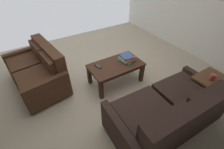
# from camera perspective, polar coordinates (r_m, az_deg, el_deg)

# --- Properties ---
(ground_plane) EXTENTS (5.22, 4.96, 0.01)m
(ground_plane) POSITION_cam_1_polar(r_m,az_deg,el_deg) (3.31, -3.85, -2.26)
(ground_plane) COLOR #B7A88E
(sofa_main) EXTENTS (1.75, 0.93, 0.84)m
(sofa_main) POSITION_cam_1_polar(r_m,az_deg,el_deg) (2.42, 20.69, -12.99)
(sofa_main) COLOR black
(sofa_main) RESTS_ON ground
(loveseat_near) EXTENTS (0.98, 1.47, 0.83)m
(loveseat_near) POSITION_cam_1_polar(r_m,az_deg,el_deg) (3.30, -25.51, 1.24)
(loveseat_near) COLOR black
(loveseat_near) RESTS_ON ground
(coffee_table) EXTENTS (1.04, 0.59, 0.45)m
(coffee_table) POSITION_cam_1_polar(r_m,az_deg,el_deg) (3.03, 1.45, 2.69)
(coffee_table) COLOR #3D2316
(coffee_table) RESTS_ON ground
(end_table) EXTENTS (0.52, 0.52, 0.59)m
(end_table) POSITION_cam_1_polar(r_m,az_deg,el_deg) (2.97, 33.44, -2.98)
(end_table) COLOR brown
(end_table) RESTS_ON ground
(coffee_mug) EXTENTS (0.10, 0.08, 0.10)m
(coffee_mug) POSITION_cam_1_polar(r_m,az_deg,el_deg) (2.86, 33.29, -0.78)
(coffee_mug) COLOR #B23F38
(coffee_mug) RESTS_ON end_table
(book_stack) EXTENTS (0.32, 0.35, 0.12)m
(book_stack) POSITION_cam_1_polar(r_m,az_deg,el_deg) (3.09, 5.56, 6.14)
(book_stack) COLOR #337F51
(book_stack) RESTS_ON coffee_table
(tv_remote) EXTENTS (0.07, 0.17, 0.02)m
(tv_remote) POSITION_cam_1_polar(r_m,az_deg,el_deg) (2.93, -5.20, 3.03)
(tv_remote) COLOR black
(tv_remote) RESTS_ON coffee_table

